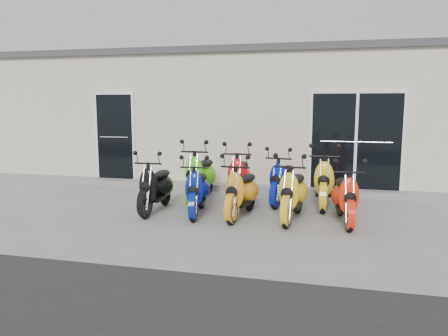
{
  "coord_description": "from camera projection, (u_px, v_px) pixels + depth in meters",
  "views": [
    {
      "loc": [
        2.06,
        -7.81,
        2.04
      ],
      "look_at": [
        0.0,
        0.6,
        0.75
      ],
      "focal_mm": 35.0,
      "sensor_mm": 36.0,
      "label": 1
    }
  ],
  "objects": [
    {
      "name": "scooter_front_black",
      "position": [
        156.0,
        180.0,
        8.21
      ],
      "size": [
        0.65,
        1.65,
        1.2
      ],
      "primitive_type": null,
      "rotation": [
        0.0,
        0.0,
        0.04
      ],
      "color": "black",
      "rests_on": "ground"
    },
    {
      "name": "scooter_front_red",
      "position": [
        345.0,
        190.0,
        7.41
      ],
      "size": [
        0.75,
        1.63,
        1.16
      ],
      "primitive_type": null,
      "rotation": [
        0.0,
        0.0,
        0.11
      ],
      "color": "red",
      "rests_on": "ground"
    },
    {
      "name": "scooter_back_yellow",
      "position": [
        324.0,
        174.0,
        8.61
      ],
      "size": [
        0.64,
        1.76,
        1.3
      ],
      "primitive_type": null,
      "rotation": [
        0.0,
        0.0,
        -0.0
      ],
      "color": "yellow",
      "rests_on": "ground"
    },
    {
      "name": "scooter_back_red",
      "position": [
        239.0,
        171.0,
        9.02
      ],
      "size": [
        0.78,
        1.8,
        1.3
      ],
      "primitive_type": null,
      "rotation": [
        0.0,
        0.0,
        0.08
      ],
      "color": "red",
      "rests_on": "ground"
    },
    {
      "name": "scooter_front_blue",
      "position": [
        198.0,
        184.0,
        7.98
      ],
      "size": [
        0.8,
        1.63,
        1.15
      ],
      "primitive_type": null,
      "rotation": [
        0.0,
        0.0,
        0.15
      ],
      "color": "#06168A",
      "rests_on": "ground"
    },
    {
      "name": "door_right",
      "position": [
        356.0,
        139.0,
        9.57
      ],
      "size": [
        2.02,
        0.08,
        2.22
      ],
      "primitive_type": "cube",
      "color": "black",
      "rests_on": "front_step"
    },
    {
      "name": "door_left",
      "position": [
        115.0,
        134.0,
        10.94
      ],
      "size": [
        1.07,
        0.08,
        2.22
      ],
      "primitive_type": "cube",
      "color": "black",
      "rests_on": "front_step"
    },
    {
      "name": "roof_cap",
      "position": [
        261.0,
        60.0,
        12.8
      ],
      "size": [
        14.2,
        6.2,
        0.16
      ],
      "primitive_type": "cube",
      "color": "#3F3F42",
      "rests_on": "building"
    },
    {
      "name": "scooter_back_blue",
      "position": [
        283.0,
        174.0,
        8.88
      ],
      "size": [
        0.82,
        1.7,
        1.2
      ],
      "primitive_type": null,
      "rotation": [
        0.0,
        0.0,
        -0.15
      ],
      "color": "#041696",
      "rests_on": "ground"
    },
    {
      "name": "scooter_front_orange_b",
      "position": [
        293.0,
        186.0,
        7.59
      ],
      "size": [
        0.76,
        1.72,
        1.23
      ],
      "primitive_type": null,
      "rotation": [
        0.0,
        0.0,
        -0.1
      ],
      "color": "gold",
      "rests_on": "ground"
    },
    {
      "name": "building",
      "position": [
        261.0,
        118.0,
        13.05
      ],
      "size": [
        14.0,
        6.0,
        3.2
      ],
      "primitive_type": "cube",
      "color": "beige",
      "rests_on": "ground"
    },
    {
      "name": "ground",
      "position": [
        216.0,
        212.0,
        8.29
      ],
      "size": [
        80.0,
        80.0,
        0.0
      ],
      "primitive_type": "plane",
      "color": "gray",
      "rests_on": "ground"
    },
    {
      "name": "scooter_back_green",
      "position": [
        201.0,
        169.0,
        9.19
      ],
      "size": [
        0.66,
        1.8,
        1.33
      ],
      "primitive_type": null,
      "rotation": [
        0.0,
        0.0,
        -0.0
      ],
      "color": "#47D212",
      "rests_on": "ground"
    },
    {
      "name": "scooter_front_orange_a",
      "position": [
        242.0,
        185.0,
        7.79
      ],
      "size": [
        0.76,
        1.67,
        1.19
      ],
      "primitive_type": null,
      "rotation": [
        0.0,
        0.0,
        -0.11
      ],
      "color": "orange",
      "rests_on": "ground"
    },
    {
      "name": "front_step",
      "position": [
        238.0,
        188.0,
        10.22
      ],
      "size": [
        14.0,
        0.4,
        0.15
      ],
      "primitive_type": "cube",
      "color": "gray",
      "rests_on": "ground"
    }
  ]
}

